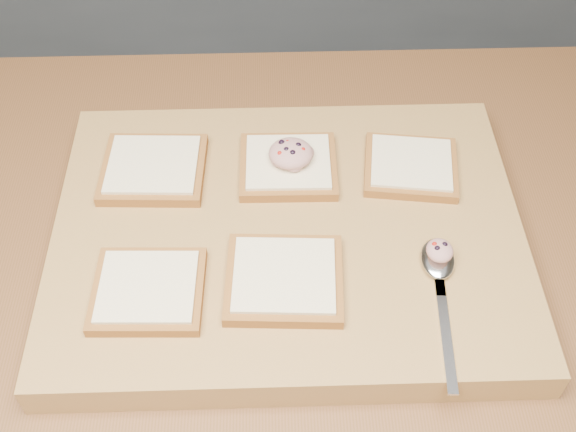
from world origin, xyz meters
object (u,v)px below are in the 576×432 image
at_px(bread_far_center, 288,166).
at_px(spoon, 439,269).
at_px(cutting_board, 288,236).
at_px(tuna_salad_dollop, 291,153).

relative_size(bread_far_center, spoon, 0.63).
bearing_deg(cutting_board, spoon, -24.33).
xyz_separation_m(cutting_board, bread_far_center, (0.00, 0.09, 0.03)).
distance_m(bread_far_center, tuna_salad_dollop, 0.02).
height_order(bread_far_center, spoon, bread_far_center).
bearing_deg(cutting_board, bread_far_center, 88.08).
relative_size(tuna_salad_dollop, spoon, 0.28).
xyz_separation_m(bread_far_center, tuna_salad_dollop, (0.00, -0.00, 0.02)).
bearing_deg(tuna_salad_dollop, bread_far_center, 179.14).
distance_m(tuna_salad_dollop, spoon, 0.22).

